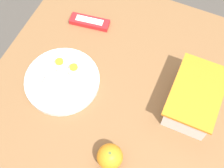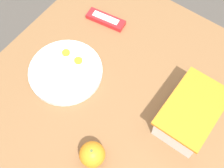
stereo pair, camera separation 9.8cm
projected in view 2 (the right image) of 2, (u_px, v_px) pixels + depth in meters
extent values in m
plane|color=#4C4742|center=(117.00, 160.00, 1.68)|extent=(10.00, 10.00, 0.00)
cube|color=brown|center=(120.00, 101.00, 1.01)|extent=(0.91, 0.87, 0.03)
cylinder|color=brown|center=(103.00, 37.00, 1.60)|extent=(0.05, 0.05, 0.74)
cube|color=white|center=(190.00, 114.00, 0.92)|extent=(0.21, 0.13, 0.09)
cube|color=beige|center=(189.00, 116.00, 0.94)|extent=(0.19, 0.12, 0.05)
cube|color=orange|center=(194.00, 108.00, 0.88)|extent=(0.22, 0.15, 0.01)
ellipsoid|color=gray|center=(195.00, 97.00, 0.95)|extent=(0.06, 0.05, 0.03)
ellipsoid|color=gray|center=(191.00, 114.00, 0.92)|extent=(0.05, 0.05, 0.03)
ellipsoid|color=gray|center=(185.00, 132.00, 0.90)|extent=(0.05, 0.05, 0.03)
sphere|color=orange|center=(92.00, 154.00, 0.87)|extent=(0.07, 0.07, 0.07)
cylinder|color=#4C662D|center=(92.00, 151.00, 0.84)|extent=(0.01, 0.01, 0.00)
cylinder|color=white|center=(66.00, 72.00, 1.03)|extent=(0.24, 0.24, 0.02)
ellipsoid|color=white|center=(58.00, 74.00, 0.99)|extent=(0.10, 0.09, 0.04)
ellipsoid|color=white|center=(67.00, 55.00, 1.03)|extent=(0.05, 0.04, 0.03)
cylinder|color=#F4A823|center=(66.00, 53.00, 1.02)|extent=(0.03, 0.03, 0.01)
ellipsoid|color=white|center=(79.00, 63.00, 1.02)|extent=(0.05, 0.04, 0.03)
cylinder|color=#F4A823|center=(78.00, 61.00, 1.00)|extent=(0.03, 0.03, 0.01)
cube|color=red|center=(106.00, 20.00, 1.13)|extent=(0.07, 0.15, 0.02)
cube|color=white|center=(106.00, 18.00, 1.12)|extent=(0.04, 0.10, 0.00)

